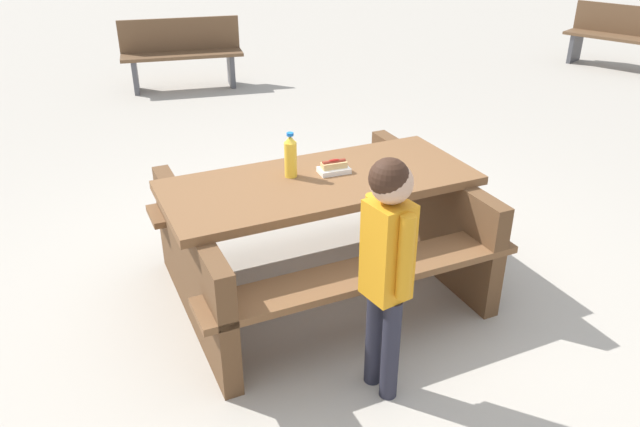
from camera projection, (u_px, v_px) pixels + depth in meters
ground_plane at (320, 288)px, 3.88m from camera, size 30.00×30.00×0.00m
picnic_table at (320, 225)px, 3.67m from camera, size 2.15×1.89×0.75m
soda_bottle at (291, 156)px, 3.51m from camera, size 0.07×0.07×0.27m
hotdog_tray at (334, 168)px, 3.60m from camera, size 0.21×0.17×0.08m
child_in_coat at (387, 251)px, 2.73m from camera, size 0.20×0.30×1.24m
park_bench_near at (182, 52)px, 7.79m from camera, size 1.51×1.06×0.85m
park_bench_mid at (622, 36)px, 8.72m from camera, size 0.51×1.53×0.85m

